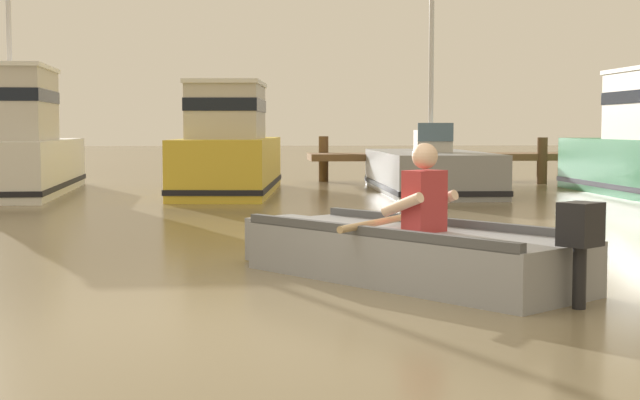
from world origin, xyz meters
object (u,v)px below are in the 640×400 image
object	(u,v)px
rowboat_with_person	(405,251)
moored_boat_white	(12,147)
moored_boat_grey	(429,172)
moored_boat_yellow	(229,152)

from	to	relation	value
rowboat_with_person	moored_boat_white	xyz separation A→B (m)	(-5.93, 11.00, 0.67)
rowboat_with_person	moored_boat_grey	bearing A→B (deg)	77.55
rowboat_with_person	moored_boat_grey	xyz separation A→B (m)	(2.39, 10.83, 0.15)
rowboat_with_person	moored_boat_white	size ratio (longest dim) A/B	0.54
moored_boat_white	moored_boat_yellow	size ratio (longest dim) A/B	1.09
rowboat_with_person	moored_boat_yellow	bearing A→B (deg)	98.72
moored_boat_yellow	moored_boat_white	bearing A→B (deg)	176.98
moored_boat_white	moored_boat_yellow	distance (m)	4.28
moored_boat_white	moored_boat_yellow	world-z (taller)	moored_boat_white
moored_boat_grey	moored_boat_white	bearing A→B (deg)	178.85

